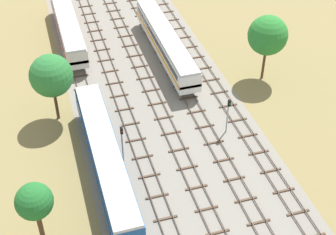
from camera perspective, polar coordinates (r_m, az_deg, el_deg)
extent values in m
plane|color=olive|center=(59.59, -0.64, 0.20)|extent=(480.00, 480.00, 0.00)
cube|color=gray|center=(59.59, -0.64, 0.20)|extent=(20.81, 176.00, 0.01)
cube|color=#47382D|center=(58.96, -9.46, -0.64)|extent=(0.07, 126.00, 0.15)
cube|color=#47382D|center=(59.07, -8.09, -0.39)|extent=(0.07, 126.00, 0.15)
cube|color=brown|center=(47.43, -5.29, -12.80)|extent=(2.40, 0.22, 0.14)
cube|color=brown|center=(49.35, -6.06, -10.17)|extent=(2.40, 0.22, 0.14)
cube|color=brown|center=(51.37, -6.75, -7.74)|extent=(2.40, 0.22, 0.14)
cube|color=brown|center=(53.48, -7.39, -5.50)|extent=(2.40, 0.22, 0.14)
cube|color=brown|center=(55.67, -7.97, -3.44)|extent=(2.40, 0.22, 0.14)
cube|color=brown|center=(57.94, -8.51, -1.53)|extent=(2.40, 0.22, 0.14)
cube|color=brown|center=(60.27, -9.00, 0.24)|extent=(2.40, 0.22, 0.14)
cube|color=brown|center=(62.66, -9.46, 1.87)|extent=(2.40, 0.22, 0.14)
cube|color=brown|center=(65.10, -9.89, 3.38)|extent=(2.40, 0.22, 0.14)
cube|color=brown|center=(67.58, -10.28, 4.78)|extent=(2.40, 0.22, 0.14)
cube|color=brown|center=(70.11, -10.65, 6.08)|extent=(2.40, 0.22, 0.14)
cube|color=brown|center=(72.67, -10.99, 7.28)|extent=(2.40, 0.22, 0.14)
cube|color=brown|center=(75.26, -11.31, 8.41)|extent=(2.40, 0.22, 0.14)
cube|color=brown|center=(77.88, -11.61, 9.46)|extent=(2.40, 0.22, 0.14)
cube|color=brown|center=(80.53, -11.90, 10.44)|extent=(2.40, 0.22, 0.14)
cube|color=brown|center=(83.20, -12.17, 11.36)|extent=(2.40, 0.22, 0.14)
cube|color=brown|center=(85.89, -12.42, 12.22)|extent=(2.40, 0.22, 0.14)
cube|color=brown|center=(88.61, -12.66, 13.02)|extent=(2.40, 0.22, 0.14)
cube|color=#47382D|center=(59.37, -5.47, 0.09)|extent=(0.07, 126.00, 0.15)
cube|color=#47382D|center=(59.58, -4.13, 0.33)|extent=(0.07, 126.00, 0.15)
cube|color=brown|center=(48.00, -0.29, -11.72)|extent=(2.40, 0.22, 0.14)
cube|color=brown|center=(49.89, -1.28, -9.18)|extent=(2.40, 0.22, 0.14)
cube|color=brown|center=(51.89, -2.18, -6.83)|extent=(2.40, 0.22, 0.14)
cube|color=brown|center=(53.99, -3.01, -4.65)|extent=(2.40, 0.22, 0.14)
cube|color=brown|center=(56.16, -3.76, -2.64)|extent=(2.40, 0.22, 0.14)
cube|color=brown|center=(58.41, -4.46, -0.78)|extent=(2.40, 0.22, 0.14)
cube|color=brown|center=(60.72, -5.11, 0.95)|extent=(2.40, 0.22, 0.14)
cube|color=brown|center=(63.09, -5.71, 2.54)|extent=(2.40, 0.22, 0.14)
cube|color=brown|center=(65.51, -6.26, 4.02)|extent=(2.40, 0.22, 0.14)
cube|color=brown|center=(67.98, -6.78, 5.39)|extent=(2.40, 0.22, 0.14)
cube|color=brown|center=(70.49, -7.27, 6.66)|extent=(2.40, 0.22, 0.14)
cube|color=brown|center=(73.04, -7.72, 7.84)|extent=(2.40, 0.22, 0.14)
cube|color=brown|center=(75.62, -8.14, 8.95)|extent=(2.40, 0.22, 0.14)
cube|color=brown|center=(78.23, -8.54, 9.98)|extent=(2.40, 0.22, 0.14)
cube|color=brown|center=(80.87, -8.91, 10.94)|extent=(2.40, 0.22, 0.14)
cube|color=brown|center=(83.53, -9.27, 11.84)|extent=(2.40, 0.22, 0.14)
cube|color=brown|center=(86.21, -9.60, 12.68)|extent=(2.40, 0.22, 0.14)
cube|color=#47382D|center=(60.07, -1.56, 0.81)|extent=(0.07, 126.00, 0.15)
cube|color=#47382D|center=(60.37, -0.25, 1.05)|extent=(0.07, 126.00, 0.15)
cube|color=brown|center=(47.18, 5.81, -13.22)|extent=(2.40, 0.22, 0.14)
cube|color=brown|center=(48.93, 4.52, -10.60)|extent=(2.40, 0.22, 0.14)
cube|color=brown|center=(50.79, 3.34, -8.16)|extent=(2.40, 0.22, 0.14)
cube|color=brown|center=(52.75, 2.26, -5.89)|extent=(2.40, 0.22, 0.14)
cube|color=brown|center=(54.81, 1.26, -3.79)|extent=(2.40, 0.22, 0.14)
cube|color=brown|center=(56.95, 0.34, -1.84)|extent=(2.40, 0.22, 0.14)
cube|color=brown|center=(59.17, -0.50, -0.04)|extent=(2.40, 0.22, 0.14)
cube|color=brown|center=(61.46, -1.29, 1.64)|extent=(2.40, 0.22, 0.14)
cube|color=brown|center=(63.80, -2.02, 3.19)|extent=(2.40, 0.22, 0.14)
cube|color=brown|center=(66.20, -2.70, 4.63)|extent=(2.40, 0.22, 0.14)
cube|color=brown|center=(68.64, -3.33, 5.97)|extent=(2.40, 0.22, 0.14)
cube|color=brown|center=(71.13, -3.92, 7.21)|extent=(2.40, 0.22, 0.14)
cube|color=brown|center=(73.65, -4.48, 8.37)|extent=(2.40, 0.22, 0.14)
cube|color=brown|center=(76.21, -5.00, 9.45)|extent=(2.40, 0.22, 0.14)
cube|color=brown|center=(78.80, -5.49, 10.46)|extent=(2.40, 0.22, 0.14)
cube|color=brown|center=(81.42, -5.95, 11.40)|extent=(2.40, 0.22, 0.14)
cube|color=brown|center=(84.06, -6.39, 12.29)|extent=(2.40, 0.22, 0.14)
cube|color=brown|center=(86.73, -6.80, 13.12)|extent=(2.40, 0.22, 0.14)
cube|color=#47382D|center=(61.05, 2.24, 1.50)|extent=(0.07, 126.00, 0.15)
cube|color=#47382D|center=(61.45, 3.51, 1.73)|extent=(0.07, 126.00, 0.15)
cube|color=brown|center=(48.49, 10.54, -11.95)|extent=(2.40, 0.22, 0.14)
cube|color=brown|center=(50.19, 9.08, -9.46)|extent=(2.40, 0.22, 0.14)
cube|color=brown|center=(52.00, 7.74, -7.13)|extent=(2.40, 0.22, 0.14)
cube|color=brown|center=(53.92, 6.51, -4.96)|extent=(2.40, 0.22, 0.14)
cube|color=brown|center=(55.94, 5.37, -2.94)|extent=(2.40, 0.22, 0.14)
cube|color=brown|center=(58.04, 4.32, -1.06)|extent=(2.40, 0.22, 0.14)
cube|color=brown|center=(60.22, 3.34, 0.68)|extent=(2.40, 0.22, 0.14)
cube|color=brown|center=(62.47, 2.43, 2.30)|extent=(2.40, 0.22, 0.14)
cube|color=brown|center=(64.77, 1.58, 3.81)|extent=(2.40, 0.22, 0.14)
cube|color=brown|center=(67.13, 0.79, 5.21)|extent=(2.40, 0.22, 0.14)
cube|color=brown|center=(69.55, 0.05, 6.51)|extent=(2.40, 0.22, 0.14)
cube|color=brown|center=(72.00, -0.64, 7.73)|extent=(2.40, 0.22, 0.14)
cube|color=brown|center=(74.50, -1.30, 8.86)|extent=(2.40, 0.22, 0.14)
cube|color=brown|center=(77.03, -1.91, 9.92)|extent=(2.40, 0.22, 0.14)
cube|color=brown|center=(79.59, -2.48, 10.91)|extent=(2.40, 0.22, 0.14)
cube|color=brown|center=(82.18, -3.03, 11.83)|extent=(2.40, 0.22, 0.14)
cube|color=brown|center=(84.80, -3.54, 12.70)|extent=(2.40, 0.22, 0.14)
cube|color=brown|center=(87.45, -4.03, 13.51)|extent=(2.40, 0.22, 0.14)
cube|color=#47382D|center=(62.30, 5.91, 2.16)|extent=(0.07, 126.00, 0.15)
cube|color=#47382D|center=(62.79, 7.13, 2.38)|extent=(0.07, 126.00, 0.15)
cube|color=brown|center=(50.12, 14.95, -10.68)|extent=(2.40, 0.22, 0.14)
cube|color=brown|center=(51.76, 13.37, -8.32)|extent=(2.40, 0.22, 0.14)
cube|color=brown|center=(53.52, 11.91, -6.11)|extent=(2.40, 0.22, 0.14)
cube|color=brown|center=(55.39, 10.55, -4.05)|extent=(2.40, 0.22, 0.14)
cube|color=brown|center=(57.36, 9.29, -2.11)|extent=(2.40, 0.22, 0.14)
cube|color=brown|center=(59.41, 8.12, -0.31)|extent=(2.40, 0.22, 0.14)
cube|color=brown|center=(61.54, 7.03, 1.37)|extent=(2.40, 0.22, 0.14)
cube|color=brown|center=(63.74, 6.02, 2.93)|extent=(2.40, 0.22, 0.14)
cube|color=brown|center=(66.00, 5.06, 4.39)|extent=(2.40, 0.22, 0.14)
cube|color=brown|center=(68.32, 4.17, 5.75)|extent=(2.40, 0.22, 0.14)
cube|color=brown|center=(70.69, 3.34, 7.02)|extent=(2.40, 0.22, 0.14)
cube|color=brown|center=(73.11, 2.55, 8.20)|extent=(2.40, 0.22, 0.14)
cube|color=brown|center=(75.56, 1.81, 9.31)|extent=(2.40, 0.22, 0.14)
cube|color=brown|center=(78.06, 1.12, 10.35)|extent=(2.40, 0.22, 0.14)
cube|color=brown|center=(80.59, 0.46, 11.31)|extent=(2.40, 0.22, 0.14)
cube|color=brown|center=(83.15, -0.16, 12.22)|extent=(2.40, 0.22, 0.14)
cube|color=brown|center=(85.74, -0.75, 13.07)|extent=(2.40, 0.22, 0.14)
cube|color=#194C8C|center=(50.87, -7.31, -4.62)|extent=(2.90, 22.00, 2.60)
cube|color=#193F99|center=(51.05, -7.29, -4.84)|extent=(2.96, 22.00, 0.40)
cube|color=black|center=(50.43, -7.37, -4.09)|extent=(2.96, 20.24, 0.70)
cube|color=#B7B7BC|center=(49.88, -7.45, -3.38)|extent=(2.67, 22.00, 0.36)
cylinder|color=black|center=(57.56, -9.29, -1.11)|extent=(0.13, 0.84, 0.84)
cylinder|color=black|center=(57.67, -7.89, -0.85)|extent=(0.13, 0.84, 0.84)
cylinder|color=black|center=(58.96, -9.57, -0.04)|extent=(0.13, 0.84, 0.84)
cylinder|color=black|center=(59.07, -8.20, 0.21)|extent=(0.13, 0.84, 0.84)
cube|color=black|center=(58.30, -8.74, -0.44)|extent=(1.68, 2.20, 0.24)
cylinder|color=black|center=(46.98, -6.25, -12.33)|extent=(0.13, 0.84, 0.84)
cylinder|color=black|center=(47.11, -4.51, -11.97)|extent=(0.13, 0.84, 0.84)
cube|color=black|center=(46.48, -5.13, -12.98)|extent=(1.68, 2.20, 0.24)
cube|color=white|center=(69.47, -0.28, 8.74)|extent=(2.90, 22.00, 2.60)
cube|color=orange|center=(69.60, -0.28, 8.56)|extent=(2.96, 22.00, 0.40)
cube|color=black|center=(69.15, -0.29, 9.21)|extent=(2.96, 20.24, 0.70)
cube|color=#B7B7BC|center=(68.75, -0.29, 9.81)|extent=(2.67, 22.00, 0.36)
cylinder|color=black|center=(76.44, -2.42, 10.21)|extent=(0.13, 0.84, 0.84)
cylinder|color=black|center=(76.75, -1.36, 10.36)|extent=(0.13, 0.84, 0.84)
cylinder|color=black|center=(77.98, -2.76, 10.81)|extent=(0.13, 0.84, 0.84)
cylinder|color=black|center=(78.29, -1.72, 10.95)|extent=(0.13, 0.84, 0.84)
cube|color=black|center=(77.36, -2.07, 10.59)|extent=(1.68, 2.20, 0.24)
cylinder|color=black|center=(62.76, 1.49, 3.25)|extent=(0.13, 0.84, 0.84)
cylinder|color=black|center=(63.15, 2.74, 3.46)|extent=(0.13, 0.84, 0.84)
cylinder|color=black|center=(64.17, 1.00, 4.14)|extent=(0.13, 0.84, 0.84)
cylinder|color=black|center=(64.55, 2.22, 4.34)|extent=(0.13, 0.84, 0.84)
cube|color=black|center=(63.65, 1.86, 3.80)|extent=(1.68, 2.20, 0.24)
cube|color=beige|center=(74.99, -11.64, 10.32)|extent=(2.90, 20.00, 2.60)
cube|color=red|center=(75.11, -11.61, 10.14)|extent=(2.96, 20.00, 0.44)
cube|color=black|center=(73.80, -11.60, 10.41)|extent=(2.96, 16.80, 0.70)
cube|color=#B7B7BC|center=(74.32, -11.78, 11.32)|extent=(2.67, 20.00, 0.36)
cylinder|color=black|center=(81.16, -12.56, 11.08)|extent=(0.13, 0.84, 0.84)
cylinder|color=black|center=(81.23, -11.55, 11.26)|extent=(0.13, 0.84, 0.84)
cylinder|color=black|center=(82.77, -12.71, 11.62)|extent=(0.13, 0.84, 0.84)
cylinder|color=black|center=(82.84, -11.71, 11.80)|extent=(0.13, 0.84, 0.84)
cube|color=black|center=(82.00, -12.13, 11.44)|extent=(1.68, 2.20, 0.24)
cylinder|color=black|center=(68.94, -11.19, 6.03)|extent=(0.13, 0.84, 0.84)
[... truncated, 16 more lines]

